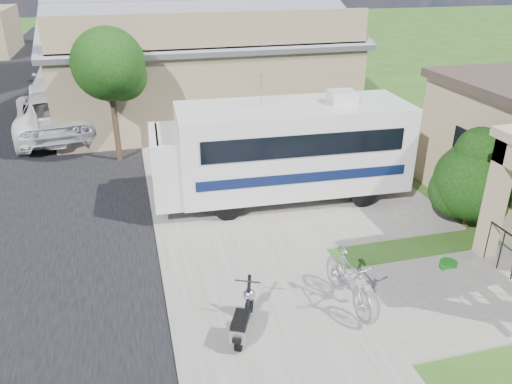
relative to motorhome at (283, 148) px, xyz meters
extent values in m
plane|color=#224713|center=(-0.85, -4.54, -1.60)|extent=(120.00, 120.00, 0.00)
cube|color=black|center=(-8.35, 5.46, -1.59)|extent=(9.00, 80.00, 0.02)
cube|color=#65625A|center=(-1.85, 5.46, -1.57)|extent=(4.00, 80.00, 0.06)
cube|color=#65625A|center=(0.65, -0.04, -1.57)|extent=(7.00, 6.00, 0.05)
cube|color=#65625A|center=(2.15, -5.54, -1.57)|extent=(4.00, 3.00, 0.05)
cube|color=black|center=(4.63, -1.84, 0.10)|extent=(0.04, 1.10, 1.20)
cube|color=#65625A|center=(2.85, -5.84, -1.44)|extent=(0.40, 2.16, 0.32)
cube|color=#65625A|center=(2.50, -5.84, -1.52)|extent=(0.35, 2.16, 0.16)
cube|color=tan|center=(3.23, -4.82, 0.25)|extent=(0.35, 0.35, 2.70)
cube|color=#856B53|center=(-0.85, 9.46, 0.20)|extent=(12.00, 8.00, 3.60)
cube|color=slate|center=(-0.85, 7.46, 2.55)|extent=(12.50, 4.40, 1.78)
cube|color=slate|center=(-0.85, 11.46, 2.55)|extent=(12.50, 4.40, 1.78)
cube|color=slate|center=(-0.85, 9.46, 3.25)|extent=(12.50, 0.50, 0.22)
cube|color=#856B53|center=(-0.85, 5.56, 2.55)|extent=(11.76, 0.20, 1.30)
cylinder|color=#312215|center=(-4.65, 4.46, -0.02)|extent=(0.20, 0.20, 3.15)
sphere|color=black|center=(-4.65, 4.46, 1.78)|extent=(2.40, 2.40, 2.40)
sphere|color=black|center=(-4.25, 4.66, 1.33)|extent=(1.68, 1.68, 1.68)
cylinder|color=#312215|center=(-4.65, 14.46, 0.05)|extent=(0.20, 0.20, 3.29)
sphere|color=black|center=(-4.65, 14.46, 1.93)|extent=(2.40, 2.40, 2.40)
sphere|color=black|center=(-4.25, 14.66, 1.46)|extent=(1.68, 1.68, 1.68)
cylinder|color=#312215|center=(-4.65, 23.46, -0.09)|extent=(0.20, 0.20, 3.01)
sphere|color=black|center=(-4.65, 23.46, 1.63)|extent=(2.40, 2.40, 2.40)
sphere|color=black|center=(-4.25, 23.66, 1.20)|extent=(1.68, 1.68, 1.68)
cube|color=beige|center=(0.28, -0.01, 0.03)|extent=(6.61, 2.62, 2.42)
cube|color=beige|center=(-3.35, 0.15, -0.25)|extent=(0.84, 2.24, 1.86)
cube|color=black|center=(-3.51, 0.16, 0.26)|extent=(0.15, 1.98, 0.84)
cube|color=black|center=(0.22, -1.19, 0.47)|extent=(5.53, 0.28, 0.60)
cube|color=black|center=(0.33, 1.16, 0.47)|extent=(5.53, 0.28, 0.60)
cube|color=#0A1334|center=(0.22, -1.19, -0.45)|extent=(5.86, 0.28, 0.28)
cube|color=#0A1334|center=(0.33, 1.16, -0.45)|extent=(5.86, 0.28, 0.28)
cube|color=beige|center=(1.67, -0.08, 1.41)|extent=(0.77, 0.68, 0.33)
cylinder|color=#9E9DA5|center=(-0.65, 0.03, 1.71)|extent=(0.04, 0.04, 0.93)
cylinder|color=black|center=(-1.85, -0.94, -1.18)|extent=(0.76, 0.29, 0.74)
cylinder|color=black|center=(-1.76, 1.10, -1.18)|extent=(0.76, 0.29, 0.74)
cylinder|color=black|center=(2.05, -1.12, -1.18)|extent=(0.76, 0.29, 0.74)
cylinder|color=black|center=(2.14, 0.93, -1.18)|extent=(0.76, 0.29, 0.74)
cylinder|color=#312215|center=(4.20, -2.92, -1.19)|extent=(0.16, 0.16, 0.82)
sphere|color=black|center=(4.20, -2.92, -0.26)|extent=(2.05, 2.05, 2.05)
sphere|color=black|center=(4.61, -2.62, 0.15)|extent=(1.64, 1.64, 1.64)
sphere|color=black|center=(3.90, -2.72, -0.57)|extent=(1.44, 1.44, 1.44)
sphere|color=black|center=(4.41, -3.23, -0.67)|extent=(1.23, 1.23, 1.23)
sphere|color=black|center=(4.20, -2.92, 0.56)|extent=(1.23, 1.23, 1.23)
cylinder|color=black|center=(-2.69, -5.92, -1.34)|extent=(0.26, 0.40, 0.39)
cylinder|color=black|center=(-2.27, -5.03, -1.34)|extent=(0.26, 0.40, 0.39)
cube|color=#9E9DA5|center=(-2.50, -5.52, -1.29)|extent=(0.45, 0.56, 0.07)
cube|color=#9E9DA5|center=(-2.65, -5.84, -1.16)|extent=(0.48, 0.57, 0.27)
cube|color=black|center=(-2.63, -5.80, -0.98)|extent=(0.47, 0.60, 0.11)
cube|color=black|center=(-2.74, -6.04, -1.18)|extent=(0.22, 0.23, 0.09)
cylinder|color=black|center=(-2.30, -5.09, -0.98)|extent=(0.19, 0.30, 0.74)
sphere|color=#9E9DA5|center=(-2.27, -5.03, -1.05)|extent=(0.25, 0.25, 0.25)
sphere|color=black|center=(-2.24, -4.97, -1.05)|extent=(0.11, 0.11, 0.11)
cylinder|color=black|center=(-2.33, -5.15, -0.64)|extent=(0.46, 0.24, 0.03)
cube|color=black|center=(-2.27, -5.03, -1.23)|extent=(0.22, 0.28, 0.05)
imported|color=#9E9DA5|center=(-0.25, -5.19, -1.02)|extent=(0.68, 1.97, 1.16)
imported|color=white|center=(-7.08, 8.23, -0.72)|extent=(3.62, 6.60, 1.75)
imported|color=white|center=(-7.47, 15.10, -0.73)|extent=(2.48, 5.98, 1.73)
cylinder|color=#136114|center=(2.56, -4.58, -1.51)|extent=(0.41, 0.41, 0.18)
camera|label=1|loc=(-4.17, -12.78, 4.93)|focal=35.00mm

